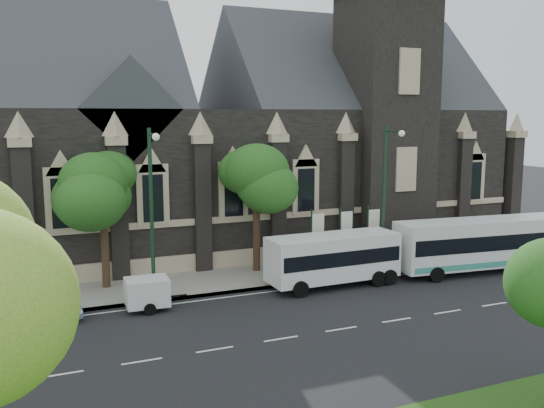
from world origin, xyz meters
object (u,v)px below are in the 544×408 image
street_lamp_mid (152,205)px  banner_flag_right (372,230)px  street_lamp_near (386,191)px  banner_flag_left (316,235)px  tour_coach (483,243)px  tree_walk_right (258,178)px  banner_flag_center (344,233)px  tree_walk_left (106,187)px  box_trailer (147,292)px  sedan (24,309)px  shuttle_bus (333,257)px

street_lamp_mid → banner_flag_right: street_lamp_mid is taller
street_lamp_near → banner_flag_left: bearing=152.8°
street_lamp_near → tour_coach: bearing=-17.4°
banner_flag_left → street_lamp_near: bearing=-27.2°
tree_walk_right → banner_flag_left: 4.92m
street_lamp_mid → banner_flag_right: 14.67m
banner_flag_center → street_lamp_mid: bearing=-171.2°
banner_flag_right → street_lamp_mid: bearing=-172.4°
street_lamp_near → tree_walk_left: bearing=167.1°
tree_walk_left → banner_flag_center: (14.08, -1.70, -3.35)m
tree_walk_left → banner_flag_center: bearing=-6.9°
tree_walk_left → banner_flag_right: size_ratio=1.91×
street_lamp_near → banner_flag_left: (-3.71, 1.91, -2.73)m
box_trailer → sedan: box_trailer is taller
tour_coach → sedan: size_ratio=2.34×
banner_flag_left → shuttle_bus: bearing=-96.1°
banner_flag_right → tree_walk_left: bearing=174.0°
street_lamp_near → banner_flag_left: size_ratio=2.25×
banner_flag_right → tour_coach: 6.83m
banner_flag_left → shuttle_bus: banner_flag_left is taller
tree_walk_right → banner_flag_left: size_ratio=1.95×
banner_flag_center → tree_walk_right: bearing=161.4°
street_lamp_near → banner_flag_center: bearing=131.9°
banner_flag_left → box_trailer: banner_flag_left is taller
banner_flag_left → sedan: 16.85m
tree_walk_left → banner_flag_center: size_ratio=1.91×
banner_flag_left → shuttle_bus: 2.90m
street_lamp_near → sedan: (-20.22, -1.08, -4.30)m
street_lamp_mid → banner_flag_center: size_ratio=2.25×
banner_flag_left → banner_flag_center: bearing=0.0°
street_lamp_mid → tour_coach: street_lamp_mid is taller
banner_flag_center → sedan: (-18.50, -2.98, -1.57)m
tree_walk_right → street_lamp_mid: (-7.21, -3.62, -0.71)m
shuttle_bus → box_trailer: size_ratio=2.50×
banner_flag_center → banner_flag_right: bearing=0.0°
banner_flag_left → banner_flag_right: size_ratio=1.00×
tree_walk_right → banner_flag_center: 6.36m
tree_walk_left → box_trailer: bearing=-75.3°
banner_flag_left → tour_coach: banner_flag_left is taller
street_lamp_near → banner_flag_center: size_ratio=2.25×
banner_flag_left → banner_flag_right: 4.00m
banner_flag_center → tour_coach: (7.67, -3.77, -0.58)m
banner_flag_left → banner_flag_right: (4.00, 0.00, 0.00)m
tree_walk_left → tour_coach: (21.75, -5.47, -3.93)m
street_lamp_near → box_trailer: bearing=-176.0°
shuttle_bus → sedan: shuttle_bus is taller
tree_walk_left → box_trailer: size_ratio=2.49×
tree_walk_right → banner_flag_center: size_ratio=1.95×
street_lamp_mid → tour_coach: size_ratio=0.78×
banner_flag_center → shuttle_bus: banner_flag_center is taller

